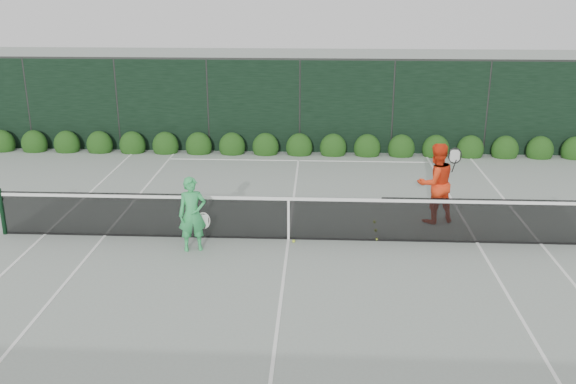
{
  "coord_description": "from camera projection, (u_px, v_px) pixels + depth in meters",
  "views": [
    {
      "loc": [
        0.64,
        -13.07,
        5.49
      ],
      "look_at": [
        -0.03,
        0.3,
        1.0
      ],
      "focal_mm": 40.0,
      "sensor_mm": 36.0,
      "label": 1
    }
  ],
  "objects": [
    {
      "name": "player_man",
      "position": [
        436.0,
        183.0,
        14.9
      ],
      "size": [
        1.12,
        1.0,
        1.9
      ],
      "rotation": [
        0.0,
        0.0,
        3.51
      ],
      "color": "#F33814",
      "rests_on": "ground"
    },
    {
      "name": "player_woman",
      "position": [
        192.0,
        214.0,
        13.37
      ],
      "size": [
        0.69,
        0.53,
        1.6
      ],
      "rotation": [
        0.0,
        0.0,
        0.29
      ],
      "color": "green",
      "rests_on": "ground"
    },
    {
      "name": "tennis_balls",
      "position": [
        356.0,
        233.0,
        14.42
      ],
      "size": [
        1.92,
        1.33,
        0.07
      ],
      "color": "#C1DC31",
      "rests_on": "ground"
    },
    {
      "name": "court_lines",
      "position": [
        288.0,
        239.0,
        14.15
      ],
      "size": [
        11.03,
        23.83,
        0.01
      ],
      "color": "white",
      "rests_on": "ground"
    },
    {
      "name": "ground",
      "position": [
        288.0,
        239.0,
        14.15
      ],
      "size": [
        80.0,
        80.0,
        0.0
      ],
      "primitive_type": "plane",
      "color": "gray",
      "rests_on": "ground"
    },
    {
      "name": "tennis_net",
      "position": [
        287.0,
        217.0,
        13.99
      ],
      "size": [
        12.9,
        0.1,
        1.07
      ],
      "color": "black",
      "rests_on": "ground"
    },
    {
      "name": "windscreen_fence",
      "position": [
        281.0,
        219.0,
        11.11
      ],
      "size": [
        32.0,
        21.07,
        3.06
      ],
      "color": "black",
      "rests_on": "ground"
    },
    {
      "name": "hedge_row",
      "position": [
        299.0,
        147.0,
        20.85
      ],
      "size": [
        31.66,
        0.65,
        0.94
      ],
      "color": "#18380F",
      "rests_on": "ground"
    }
  ]
}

